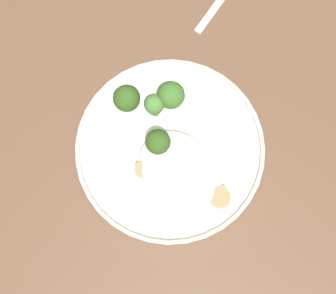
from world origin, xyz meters
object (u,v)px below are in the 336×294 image
Objects in this scene: dinner_plate at (168,149)px; broccoli_floret_left_leaning at (158,142)px; seared_scallop_right_edge at (176,162)px; seared_scallop_tilted_round at (182,177)px; seared_scallop_left_edge at (144,170)px; broccoli_floret_center_pile at (171,96)px; broccoli_floret_split_head at (154,105)px; broccoli_floret_rear_charred at (127,99)px; seared_scallop_half_hidden at (219,198)px.

dinner_plate is 0.04m from broccoli_floret_left_leaning.
seared_scallop_tilted_round is (0.02, -0.00, -0.00)m from seared_scallop_right_edge.
seared_scallop_left_edge is at bearing -61.99° from broccoli_floret_left_leaning.
broccoli_floret_center_pile is at bearing 155.56° from seared_scallop_tilted_round.
seared_scallop_right_edge is 0.09m from broccoli_floret_split_head.
seared_scallop_left_edge is 0.57× the size of broccoli_floret_split_head.
broccoli_floret_center_pile is (-0.11, 0.05, 0.03)m from seared_scallop_tilted_round.
seared_scallop_left_edge is at bearing -132.03° from seared_scallop_tilted_round.
seared_scallop_tilted_round is 0.14m from broccoli_floret_rear_charred.
broccoli_floret_split_head is (-0.06, 0.01, 0.03)m from dinner_plate.
broccoli_floret_split_head is (-0.11, 0.02, 0.02)m from seared_scallop_tilted_round.
broccoli_floret_split_head is 0.86× the size of broccoli_floret_center_pile.
dinner_plate is 9.95× the size of seared_scallop_left_edge.
broccoli_floret_left_leaning is at bearing 2.72° from broccoli_floret_rear_charred.
broccoli_floret_left_leaning is at bearing -163.33° from seared_scallop_half_hidden.
seared_scallop_half_hidden is at bearing 10.94° from broccoli_floret_rear_charred.
broccoli_floret_rear_charred is at bearing -170.12° from dinner_plate.
seared_scallop_left_edge is (-0.09, -0.07, -0.00)m from seared_scallop_half_hidden.
seared_scallop_half_hidden is (0.10, 0.02, 0.01)m from dinner_plate.
seared_scallop_half_hidden is at bearing 27.52° from seared_scallop_tilted_round.
seared_scallop_half_hidden is at bearing 11.85° from dinner_plate.
broccoli_floret_rear_charred is (-0.03, -0.03, 0.00)m from broccoli_floret_split_head.
seared_scallop_half_hidden is at bearing -7.06° from broccoli_floret_center_pile.
seared_scallop_left_edge is 0.51× the size of broccoli_floret_left_leaning.
seared_scallop_tilted_round is 0.12m from broccoli_floret_center_pile.
seared_scallop_tilted_round is (0.05, -0.01, 0.01)m from dinner_plate.
dinner_plate is at bearing -35.61° from broccoli_floret_center_pile.
broccoli_floret_left_leaning is 1.01× the size of broccoli_floret_rear_charred.
broccoli_floret_center_pile reaches higher than broccoli_floret_split_head.
broccoli_floret_center_pile is (-0.08, 0.04, 0.03)m from seared_scallop_right_edge.
seared_scallop_left_edge is 0.48× the size of broccoli_floret_center_pile.
seared_scallop_left_edge is at bearing -108.12° from seared_scallop_right_edge.
seared_scallop_right_edge is 0.48× the size of broccoli_floret_split_head.
broccoli_floret_center_pile is (-0.05, 0.05, 0.00)m from broccoli_floret_left_leaning.
seared_scallop_half_hidden is at bearing 16.67° from broccoli_floret_left_leaning.
seared_scallop_right_edge is 0.12m from broccoli_floret_rear_charred.
seared_scallop_half_hidden is 0.12m from seared_scallop_left_edge.
broccoli_floret_center_pile reaches higher than seared_scallop_tilted_round.
broccoli_floret_center_pile is at bearing 86.23° from broccoli_floret_split_head.
broccoli_floret_split_head is (-0.09, 0.02, 0.02)m from seared_scallop_right_edge.
seared_scallop_half_hidden reaches higher than seared_scallop_left_edge.
broccoli_floret_rear_charred is at bearing -135.21° from broccoli_floret_split_head.
seared_scallop_right_edge is at bearing -28.00° from broccoli_floret_center_pile.
seared_scallop_tilted_round is 0.40× the size of broccoli_floret_center_pile.
seared_scallop_right_edge is at bearing 71.88° from seared_scallop_left_edge.
broccoli_floret_rear_charred is at bearing -173.80° from seared_scallop_right_edge.
seared_scallop_right_edge is 0.73× the size of seared_scallop_half_hidden.
seared_scallop_half_hidden reaches higher than seared_scallop_right_edge.
seared_scallop_half_hidden is 0.57× the size of broccoli_floret_center_pile.
dinner_plate is 0.05m from seared_scallop_left_edge.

